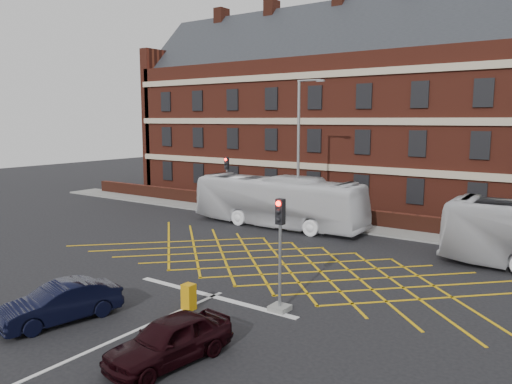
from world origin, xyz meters
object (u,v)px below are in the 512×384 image
Objects in this scene: car_navy at (60,303)px; street_lamp at (299,179)px; bus_left at (278,201)px; car_maroon at (170,340)px; utility_cabinet at (189,297)px; direction_signs at (209,193)px; traffic_light_near at (280,265)px; traffic_light_far at (227,190)px.

car_navy is 0.44× the size of street_lamp.
bus_left reaches higher than car_maroon.
street_lamp is at bearing -97.07° from bus_left.
car_maroon is 18.75m from street_lamp.
street_lamp is 14.93m from utility_cabinet.
direction_signs is 20.88m from utility_cabinet.
traffic_light_near is (5.84, 5.34, 1.07)m from car_navy.
car_navy is at bearing -63.30° from direction_signs.
bus_left is 6.31m from traffic_light_far.
traffic_light_far is at bearing 124.27° from utility_cabinet.
traffic_light_far is (-8.27, 19.94, 1.07)m from car_navy.
street_lamp is at bearing 117.45° from traffic_light_near.
traffic_light_near is (0.51, 5.26, 1.07)m from car_maroon.
car_maroon is 4.13m from utility_cabinet.
street_lamp is at bearing -16.35° from traffic_light_far.
bus_left is at bearing 109.34° from car_navy.
direction_signs reaches higher than car_maroon.
direction_signs is (-7.68, 1.93, -0.32)m from bus_left.
traffic_light_far is 0.45× the size of street_lamp.
street_lamp is (7.69, -2.26, 1.59)m from traffic_light_far.
bus_left reaches higher than direction_signs.
traffic_light_near and traffic_light_far have the same top height.
direction_signs is at bearing 137.49° from traffic_light_near.
street_lamp reaches higher than traffic_light_far.
bus_left is 2.85× the size of traffic_light_near.
car_navy is at bearing -130.56° from utility_cabinet.
street_lamp reaches higher than traffic_light_near.
car_maroon is at bearing -55.61° from traffic_light_far.
direction_signs is at bearing 167.13° from street_lamp.
car_maroon is at bearing -156.79° from bus_left.
direction_signs is at bearing 128.73° from car_navy.
bus_left is 18.07m from car_navy.
traffic_light_near is at bearing 54.45° from car_navy.
car_navy is 0.98× the size of traffic_light_far.
utility_cabinet is at bearing -159.95° from bus_left.
car_maroon is 24.09m from traffic_light_far.
traffic_light_far reaches higher than utility_cabinet.
bus_left is 12.26× the size of utility_cabinet.
street_lamp is 9.84m from direction_signs.
car_maroon is 4.08× the size of utility_cabinet.
street_lamp reaches higher than bus_left.
direction_signs is (-1.70, -0.11, -0.39)m from traffic_light_far.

